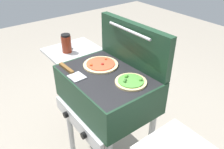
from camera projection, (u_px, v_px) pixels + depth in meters
name	position (u px, v px, depth m)	size (l,w,h in m)	color
grill	(106.00, 91.00, 1.58)	(0.96, 0.53, 0.90)	#193823
grill_lid_open	(133.00, 45.00, 1.53)	(0.63, 0.09, 0.30)	#193823
pizza_pepperoni	(101.00, 64.00, 1.59)	(0.24, 0.24, 0.03)	beige
pizza_veggie	(131.00, 81.00, 1.40)	(0.20, 0.20, 0.03)	#E0C17F
sauce_jar	(66.00, 43.00, 1.74)	(0.07, 0.07, 0.14)	maroon
spatula	(71.00, 72.00, 1.51)	(0.26, 0.09, 0.02)	#B7BABF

